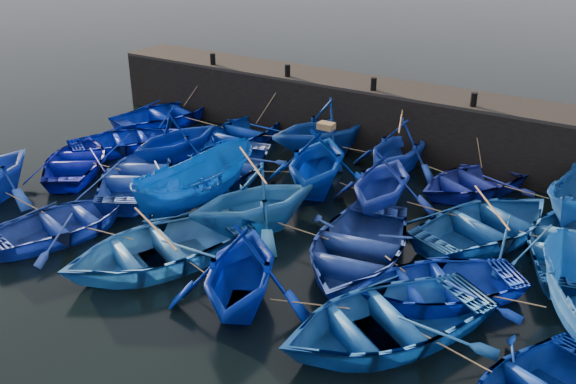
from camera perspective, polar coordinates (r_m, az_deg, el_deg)
The scene contains 32 objects.
ground at distance 19.24m, azimuth -5.06°, elevation -5.32°, with size 120.00×120.00×0.00m, color black.
quay_wall at distance 27.09m, azimuth 8.23°, elevation 6.61°, with size 26.00×2.50×2.50m, color black.
quay_top at distance 26.72m, azimuth 8.40°, elevation 9.27°, with size 26.00×2.50×0.12m, color black.
bollard_0 at distance 29.90m, azimuth -6.70°, elevation 11.66°, with size 0.24×0.24×0.50m, color black.
bollard_1 at distance 27.66m, azimuth -0.04°, elevation 10.74°, with size 0.24×0.24×0.50m, color black.
bollard_2 at distance 25.84m, azimuth 7.61°, elevation 9.50°, with size 0.24×0.24×0.50m, color black.
bollard_3 at distance 24.54m, azimuth 16.18°, elevation 7.90°, with size 0.24×0.24×0.50m, color black.
boat_0 at distance 30.13m, azimuth -10.74°, elevation 6.86°, with size 3.60×5.04×1.04m, color #011A9C.
boat_1 at distance 27.35m, azimuth -4.28°, elevation 5.34°, with size 3.53×4.93×1.02m, color #062B9D.
boat_2 at distance 25.77m, azimuth 3.11°, elevation 5.72°, with size 3.89×4.51×2.37m, color navy.
boat_3 at distance 24.53m, azimuth 9.83°, elevation 4.01°, with size 3.43×3.98×2.09m, color #1535A9.
boat_4 at distance 23.55m, azimuth 16.00°, elevation 0.94°, with size 3.21×4.48×0.93m, color navy.
boat_6 at distance 27.32m, azimuth -14.20°, elevation 4.51°, with size 3.25×4.54×0.94m, color #031AB2.
boat_7 at distance 25.34m, azimuth -9.84°, elevation 4.73°, with size 3.47×4.02×2.12m, color #001F8E.
boat_8 at distance 23.78m, azimuth -5.27°, elevation 2.22°, with size 3.56×4.97×1.03m, color navy.
boat_9 at distance 22.52m, azimuth 2.66°, elevation 2.85°, with size 3.94×4.57×2.41m, color #002D9C.
boat_10 at distance 21.35m, azimuth 8.42°, elevation 0.96°, with size 3.53×4.09×2.15m, color #1931A6.
boat_11 at distance 20.48m, azimuth 17.42°, elevation -2.71°, with size 3.81×5.32×1.10m, color navy.
boat_12 at distance 20.13m, azimuth 23.86°, elevation -4.37°, with size 3.67×5.12×1.06m, color blue.
boat_13 at distance 25.69m, azimuth -18.25°, elevation 2.70°, with size 3.28×4.58×0.95m, color #09129D.
boat_14 at distance 23.57m, azimuth -13.12°, elevation 1.49°, with size 3.71×5.19×1.08m, color blue.
boat_15 at distance 21.45m, azimuth -8.23°, elevation 0.74°, with size 1.87×4.95×1.92m, color #064191.
boat_16 at distance 19.79m, azimuth -3.08°, elevation -0.64°, with size 3.69×4.28×2.25m, color blue.
boat_17 at distance 18.37m, azimuth 6.10°, elevation -4.86°, with size 3.96×5.54×1.15m, color navy.
boat_18 at distance 17.25m, azimuth 13.11°, elevation -7.97°, with size 3.30×4.61×0.96m, color #0E32CE.
boat_21 at distance 20.99m, azimuth -19.31°, elevation -2.52°, with size 3.31×4.62×0.96m, color #1E3A9E.
boat_22 at distance 18.65m, azimuth -11.59°, elevation -4.78°, with size 3.98×5.57×1.15m, color blue.
boat_23 at distance 16.25m, azimuth -4.31°, elevation -6.92°, with size 3.63×4.21×2.21m, color #001EA1.
boat_24 at distance 15.56m, azimuth 8.52°, elevation -11.16°, with size 3.93×5.50×1.14m, color #1551A3.
wooden_crate at distance 21.92m, azimuth 3.42°, elevation 5.88°, with size 0.55×0.40×0.22m, color olive.
mooring_ropes at distance 22.60m, azimuth 1.88°, elevation 2.05°, with size 18.13×11.66×2.10m.
loose_oars at distance 20.09m, azimuth 3.93°, elevation 1.48°, with size 9.87×11.97×1.21m.
Camera 1 is at (10.16, -13.16, 9.67)m, focal length 40.00 mm.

